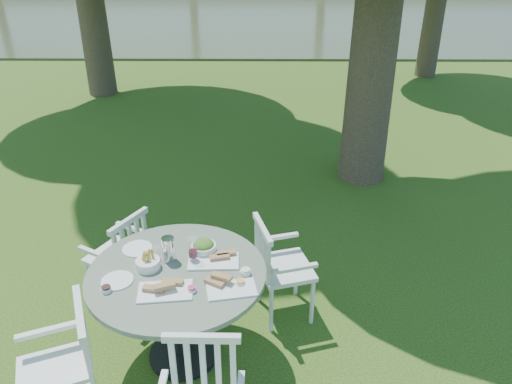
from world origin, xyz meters
TOP-DOWN VIEW (x-y plane):
  - ground at (0.00, 0.00)m, footprint 140.00×140.00m
  - table at (-0.58, -1.04)m, footprint 1.33×1.33m
  - chair_ne at (0.17, -0.53)m, footprint 0.56×0.58m
  - chair_nw at (-1.17, -0.36)m, footprint 0.60×0.61m
  - chair_sw at (-1.18, -1.71)m, footprint 0.64×0.66m
  - tableware at (-0.57, -0.98)m, footprint 1.13×0.77m

SIDE VIEW (x-z plane):
  - ground at x=0.00m, z-range 0.00..0.00m
  - chair_nw at x=-1.17m, z-range 0.08..0.99m
  - chair_ne at x=0.17m, z-range 0.08..1.02m
  - chair_sw at x=-1.18m, z-range 0.09..1.11m
  - table at x=-0.58m, z-range 0.25..1.10m
  - tableware at x=-0.57m, z-range 0.78..0.99m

